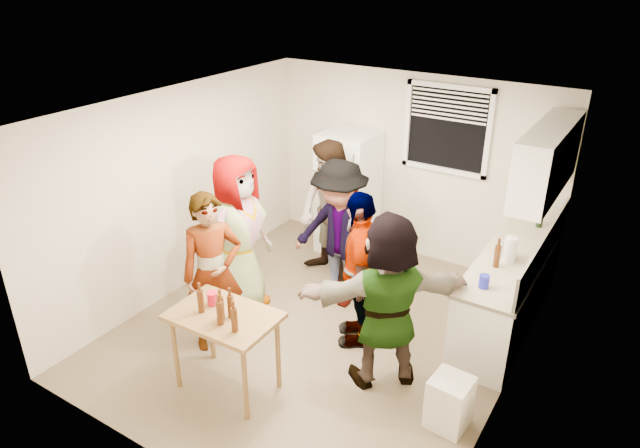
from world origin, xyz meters
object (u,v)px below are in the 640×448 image
Objects in this scene: blue_cup at (483,287)px; beer_bottle_table at (231,317)px; guest_grey at (243,306)px; serving_table at (230,385)px; red_cup at (213,305)px; guest_stripe at (219,342)px; guest_black at (357,338)px; guest_back_left at (329,277)px; trash_bin at (449,402)px; guest_back_right at (338,300)px; kettle at (507,258)px; guest_orange at (383,377)px; wine_bottle at (539,227)px; beer_bottle_counter at (495,267)px; refrigerator at (348,193)px.

blue_cup reaches higher than beer_bottle_table.
guest_grey is (-2.68, -0.45, -0.90)m from blue_cup.
red_cup is at bearing 159.53° from serving_table.
guest_stripe is 1.00× the size of guest_black.
guest_grey is 1.25m from guest_back_left.
trash_bin is 2.23m from guest_back_right.
guest_grey is at bearing 123.85° from serving_table.
kettle reaches higher than guest_grey.
kettle is 2.07m from guest_back_right.
beer_bottle_table is at bearing -12.09° from red_cup.
guest_orange is (0.53, -0.43, 0.00)m from guest_black.
guest_stripe is (-2.57, -2.84, -0.90)m from wine_bottle.
guest_orange is at bearing 23.05° from guest_black.
blue_cup is 2.86m from guest_grey.
kettle is 0.74× the size of wine_bottle.
kettle is at bearing -95.89° from wine_bottle.
guest_grey reaches higher than guest_black.
beer_bottle_counter is 0.47m from blue_cup.
guest_grey is at bearing -142.58° from wine_bottle.
blue_cup is 0.07× the size of guest_back_left.
guest_back_left is 1.34m from guest_black.
serving_table is 1.88m from guest_back_right.
blue_cup reaches higher than guest_grey.
beer_bottle_counter is 2.89m from red_cup.
refrigerator is 2.93m from guest_orange.
guest_stripe is at bearing -114.08° from guest_back_right.
red_cup is 0.08× the size of guest_black.
beer_bottle_table is at bearing -63.53° from guest_back_left.
serving_table is (0.48, -3.15, -0.85)m from refrigerator.
guest_black is (0.88, 1.27, -0.83)m from red_cup.
guest_stripe is at bearing -132.19° from wine_bottle.
serving_table is at bearing -149.24° from kettle.
beer_bottle_table is 1.68m from guest_black.
guest_orange is at bearing -98.49° from guest_grey.
serving_table is at bearing -171.84° from beer_bottle_table.
refrigerator reaches higher than beer_bottle_counter.
blue_cup is 2.85m from guest_stripe.
kettle reaches higher than guest_back_right.
blue_cup is at bearing -112.19° from kettle.
guest_back_left is at bearing 174.28° from beer_bottle_counter.
guest_black is at bearing -57.25° from refrigerator.
refrigerator is 0.95× the size of guest_back_right.
trash_bin is at bearing -31.63° from guest_back_right.
guest_black is at bearing 151.99° from trash_bin.
trash_bin is at bearing 18.68° from beer_bottle_table.
guest_grey is 0.73m from guest_stripe.
serving_table reaches higher than guest_back_right.
guest_orange reaches higher than guest_black.
kettle is at bearing 51.74° from beer_bottle_table.
refrigerator is at bearing 147.20° from blue_cup.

